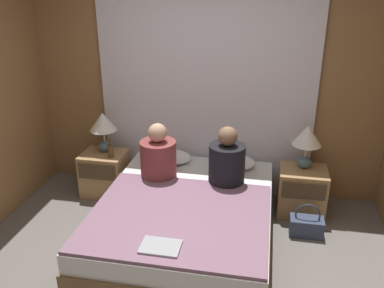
{
  "coord_description": "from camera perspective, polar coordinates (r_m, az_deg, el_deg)",
  "views": [
    {
      "loc": [
        0.7,
        -2.62,
        2.41
      ],
      "look_at": [
        0.0,
        0.95,
        0.89
      ],
      "focal_mm": 38.0,
      "sensor_mm": 36.0,
      "label": 1
    }
  ],
  "objects": [
    {
      "name": "pillow_right",
      "position": [
        4.51,
        5.69,
        -2.52
      ],
      "size": [
        0.5,
        0.35,
        0.12
      ],
      "color": "white",
      "rests_on": "bed"
    },
    {
      "name": "lamp_left",
      "position": [
        4.71,
        -12.37,
        2.63
      ],
      "size": [
        0.31,
        0.31,
        0.47
      ],
      "color": "slate",
      "rests_on": "nightstand_left"
    },
    {
      "name": "wall_back",
      "position": [
        4.61,
        1.99,
        8.07
      ],
      "size": [
        4.06,
        0.06,
        2.5
      ],
      "color": "olive",
      "rests_on": "ground_plane"
    },
    {
      "name": "ground_plane",
      "position": [
        3.63,
        -3.04,
        -18.95
      ],
      "size": [
        16.0,
        16.0,
        0.0
      ],
      "primitive_type": "plane",
      "color": "#66605B"
    },
    {
      "name": "pillow_left",
      "position": [
        4.62,
        -3.18,
        -1.8
      ],
      "size": [
        0.5,
        0.35,
        0.12
      ],
      "color": "white",
      "rests_on": "bed"
    },
    {
      "name": "blanket_on_bed",
      "position": [
        3.62,
        -1.89,
        -10.08
      ],
      "size": [
        1.57,
        1.36,
        0.03
      ],
      "color": "slate",
      "rests_on": "bed"
    },
    {
      "name": "lamp_right",
      "position": [
        4.37,
        15.84,
        0.67
      ],
      "size": [
        0.31,
        0.31,
        0.47
      ],
      "color": "slate",
      "rests_on": "nightstand_right"
    },
    {
      "name": "nightstand_right",
      "position": [
        4.55,
        15.13,
        -6.44
      ],
      "size": [
        0.49,
        0.42,
        0.51
      ],
      "color": "#A87F51",
      "rests_on": "ground_plane"
    },
    {
      "name": "curtain_panel",
      "position": [
        4.56,
        1.86,
        7.12
      ],
      "size": [
        2.62,
        0.02,
        2.38
      ],
      "color": "silver",
      "rests_on": "ground_plane"
    },
    {
      "name": "person_left_in_bed",
      "position": [
        4.21,
        -4.76,
        -1.77
      ],
      "size": [
        0.37,
        0.37,
        0.6
      ],
      "color": "brown",
      "rests_on": "bed"
    },
    {
      "name": "laptop_on_bed",
      "position": [
        3.23,
        -4.44,
        -14.17
      ],
      "size": [
        0.31,
        0.22,
        0.02
      ],
      "color": "#9EA0A5",
      "rests_on": "blanket_on_bed"
    },
    {
      "name": "nightstand_left",
      "position": [
        4.88,
        -12.13,
        -4.05
      ],
      "size": [
        0.49,
        0.42,
        0.51
      ],
      "color": "#A87F51",
      "rests_on": "ground_plane"
    },
    {
      "name": "handbag_on_floor",
      "position": [
        4.28,
        15.76,
        -10.96
      ],
      "size": [
        0.33,
        0.18,
        0.35
      ],
      "color": "#333D56",
      "rests_on": "ground_plane"
    },
    {
      "name": "beer_bottle_on_left_stand",
      "position": [
        4.63,
        -11.36,
        -0.93
      ],
      "size": [
        0.06,
        0.06,
        0.21
      ],
      "color": "#513819",
      "rests_on": "nightstand_left"
    },
    {
      "name": "bed",
      "position": [
        4.0,
        -0.85,
        -10.59
      ],
      "size": [
        1.63,
        2.04,
        0.44
      ],
      "color": "brown",
      "rests_on": "ground_plane"
    },
    {
      "name": "person_right_in_bed",
      "position": [
        4.08,
        4.91,
        -2.45
      ],
      "size": [
        0.37,
        0.37,
        0.61
      ],
      "color": "black",
      "rests_on": "bed"
    }
  ]
}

